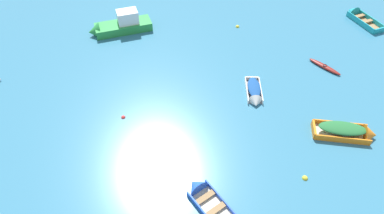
{
  "coord_description": "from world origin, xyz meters",
  "views": [
    {
      "loc": [
        1.12,
        6.26,
        18.94
      ],
      "look_at": [
        0.0,
        24.88,
        0.15
      ],
      "focal_mm": 31.26,
      "sensor_mm": 36.0,
      "label": 1
    }
  ],
  "objects_px": {
    "rowboat_orange_far_right": "(352,132)",
    "mooring_buoy_between_boats_right": "(123,117)",
    "motor_launch_green_near_left": "(119,25)",
    "kayak_maroon_back_row_left": "(325,67)",
    "rowboat_turquoise_cluster_inner": "(358,16)",
    "mooring_buoy_far_field": "(237,27)",
    "mooring_buoy_between_boats_left": "(305,178)",
    "rowboat_white_near_right": "(254,94)",
    "rowboat_blue_midfield_right": "(203,195)"
  },
  "relations": [
    {
      "from": "kayak_maroon_back_row_left",
      "to": "rowboat_blue_midfield_right",
      "type": "bearing_deg",
      "value": -127.56
    },
    {
      "from": "kayak_maroon_back_row_left",
      "to": "rowboat_turquoise_cluster_inner",
      "type": "bearing_deg",
      "value": 58.73
    },
    {
      "from": "rowboat_white_near_right",
      "to": "rowboat_turquoise_cluster_inner",
      "type": "distance_m",
      "value": 17.82
    },
    {
      "from": "rowboat_blue_midfield_right",
      "to": "mooring_buoy_between_boats_right",
      "type": "xyz_separation_m",
      "value": [
        -6.44,
        6.46,
        -0.19
      ]
    },
    {
      "from": "rowboat_white_near_right",
      "to": "rowboat_blue_midfield_right",
      "type": "bearing_deg",
      "value": -112.16
    },
    {
      "from": "rowboat_orange_far_right",
      "to": "rowboat_turquoise_cluster_inner",
      "type": "bearing_deg",
      "value": 72.61
    },
    {
      "from": "kayak_maroon_back_row_left",
      "to": "mooring_buoy_between_boats_right",
      "type": "height_order",
      "value": "kayak_maroon_back_row_left"
    },
    {
      "from": "rowboat_turquoise_cluster_inner",
      "to": "rowboat_blue_midfield_right",
      "type": "xyz_separation_m",
      "value": [
        -15.91,
        -22.58,
        -0.06
      ]
    },
    {
      "from": "rowboat_orange_far_right",
      "to": "mooring_buoy_between_boats_left",
      "type": "bearing_deg",
      "value": -135.26
    },
    {
      "from": "rowboat_orange_far_right",
      "to": "kayak_maroon_back_row_left",
      "type": "height_order",
      "value": "rowboat_orange_far_right"
    },
    {
      "from": "rowboat_orange_far_right",
      "to": "kayak_maroon_back_row_left",
      "type": "bearing_deg",
      "value": 91.07
    },
    {
      "from": "rowboat_white_near_right",
      "to": "kayak_maroon_back_row_left",
      "type": "distance_m",
      "value": 7.83
    },
    {
      "from": "motor_launch_green_near_left",
      "to": "mooring_buoy_between_boats_left",
      "type": "distance_m",
      "value": 23.12
    },
    {
      "from": "rowboat_blue_midfield_right",
      "to": "kayak_maroon_back_row_left",
      "type": "xyz_separation_m",
      "value": [
        10.48,
        13.63,
        -0.04
      ]
    },
    {
      "from": "rowboat_white_near_right",
      "to": "mooring_buoy_between_boats_left",
      "type": "distance_m",
      "value": 8.21
    },
    {
      "from": "motor_launch_green_near_left",
      "to": "kayak_maroon_back_row_left",
      "type": "height_order",
      "value": "motor_launch_green_near_left"
    },
    {
      "from": "rowboat_orange_far_right",
      "to": "rowboat_turquoise_cluster_inner",
      "type": "height_order",
      "value": "rowboat_orange_far_right"
    },
    {
      "from": "rowboat_turquoise_cluster_inner",
      "to": "mooring_buoy_between_boats_left",
      "type": "bearing_deg",
      "value": -113.97
    },
    {
      "from": "mooring_buoy_between_boats_right",
      "to": "rowboat_orange_far_right",
      "type": "bearing_deg",
      "value": -2.59
    },
    {
      "from": "motor_launch_green_near_left",
      "to": "rowboat_orange_far_right",
      "type": "bearing_deg",
      "value": -32.72
    },
    {
      "from": "motor_launch_green_near_left",
      "to": "mooring_buoy_between_boats_left",
      "type": "relative_size",
      "value": 17.23
    },
    {
      "from": "rowboat_turquoise_cluster_inner",
      "to": "kayak_maroon_back_row_left",
      "type": "xyz_separation_m",
      "value": [
        -5.44,
        -8.95,
        -0.11
      ]
    },
    {
      "from": "rowboat_turquoise_cluster_inner",
      "to": "rowboat_orange_far_right",
      "type": "bearing_deg",
      "value": -107.39
    },
    {
      "from": "mooring_buoy_between_boats_left",
      "to": "rowboat_orange_far_right",
      "type": "bearing_deg",
      "value": 44.74
    },
    {
      "from": "rowboat_orange_far_right",
      "to": "rowboat_turquoise_cluster_inner",
      "type": "relative_size",
      "value": 0.96
    },
    {
      "from": "mooring_buoy_between_boats_left",
      "to": "rowboat_turquoise_cluster_inner",
      "type": "bearing_deg",
      "value": 66.03
    },
    {
      "from": "rowboat_blue_midfield_right",
      "to": "mooring_buoy_between_boats_left",
      "type": "height_order",
      "value": "rowboat_blue_midfield_right"
    },
    {
      "from": "kayak_maroon_back_row_left",
      "to": "mooring_buoy_between_boats_left",
      "type": "relative_size",
      "value": 6.91
    },
    {
      "from": "kayak_maroon_back_row_left",
      "to": "mooring_buoy_far_field",
      "type": "distance_m",
      "value": 9.95
    },
    {
      "from": "kayak_maroon_back_row_left",
      "to": "rowboat_orange_far_right",
      "type": "bearing_deg",
      "value": -88.93
    },
    {
      "from": "rowboat_orange_far_right",
      "to": "mooring_buoy_between_boats_left",
      "type": "relative_size",
      "value": 12.08
    },
    {
      "from": "rowboat_turquoise_cluster_inner",
      "to": "rowboat_white_near_right",
      "type": "bearing_deg",
      "value": -132.6
    },
    {
      "from": "rowboat_white_near_right",
      "to": "mooring_buoy_between_boats_right",
      "type": "bearing_deg",
      "value": -163.73
    },
    {
      "from": "motor_launch_green_near_left",
      "to": "mooring_buoy_between_boats_right",
      "type": "height_order",
      "value": "motor_launch_green_near_left"
    },
    {
      "from": "rowboat_turquoise_cluster_inner",
      "to": "mooring_buoy_far_field",
      "type": "distance_m",
      "value": 13.29
    },
    {
      "from": "rowboat_turquoise_cluster_inner",
      "to": "mooring_buoy_between_boats_left",
      "type": "relative_size",
      "value": 12.55
    },
    {
      "from": "motor_launch_green_near_left",
      "to": "mooring_buoy_between_boats_right",
      "type": "relative_size",
      "value": 19.99
    },
    {
      "from": "mooring_buoy_between_boats_right",
      "to": "rowboat_white_near_right",
      "type": "bearing_deg",
      "value": 16.27
    },
    {
      "from": "mooring_buoy_between_boats_right",
      "to": "mooring_buoy_far_field",
      "type": "xyz_separation_m",
      "value": [
        9.31,
        13.59,
        0.0
      ]
    },
    {
      "from": "rowboat_turquoise_cluster_inner",
      "to": "mooring_buoy_between_boats_left",
      "type": "height_order",
      "value": "rowboat_turquoise_cluster_inner"
    },
    {
      "from": "rowboat_turquoise_cluster_inner",
      "to": "mooring_buoy_between_boats_left",
      "type": "distance_m",
      "value": 22.79
    },
    {
      "from": "rowboat_orange_far_right",
      "to": "rowboat_blue_midfield_right",
      "type": "bearing_deg",
      "value": -151.84
    },
    {
      "from": "motor_launch_green_near_left",
      "to": "mooring_buoy_far_field",
      "type": "relative_size",
      "value": 16.74
    },
    {
      "from": "kayak_maroon_back_row_left",
      "to": "mooring_buoy_far_field",
      "type": "relative_size",
      "value": 6.71
    },
    {
      "from": "mooring_buoy_far_field",
      "to": "rowboat_blue_midfield_right",
      "type": "bearing_deg",
      "value": -98.16
    },
    {
      "from": "kayak_maroon_back_row_left",
      "to": "mooring_buoy_between_boats_right",
      "type": "distance_m",
      "value": 18.37
    },
    {
      "from": "rowboat_orange_far_right",
      "to": "mooring_buoy_between_boats_left",
      "type": "height_order",
      "value": "rowboat_orange_far_right"
    },
    {
      "from": "rowboat_orange_far_right",
      "to": "mooring_buoy_between_boats_right",
      "type": "distance_m",
      "value": 17.08
    },
    {
      "from": "rowboat_orange_far_right",
      "to": "motor_launch_green_near_left",
      "type": "distance_m",
      "value": 23.67
    },
    {
      "from": "rowboat_turquoise_cluster_inner",
      "to": "mooring_buoy_far_field",
      "type": "relative_size",
      "value": 12.19
    }
  ]
}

